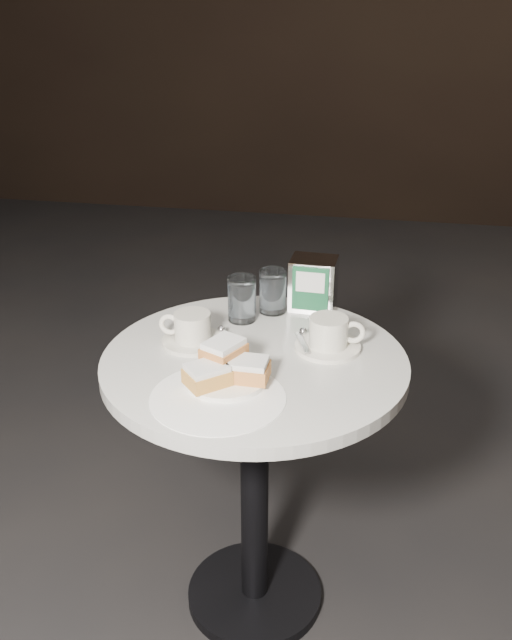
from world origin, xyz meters
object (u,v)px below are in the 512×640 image
object	(u,v)px
beignet_plate	(226,370)
napkin_dispenser	(313,284)
coffee_cup_left	(192,330)
water_glass_right	(273,292)
coffee_cup_right	(329,336)
cafe_table	(254,430)
water_glass_left	(242,299)

from	to	relation	value
beignet_plate	napkin_dispenser	xyz separation A→B (m)	(0.14, 0.42, 0.04)
coffee_cup_left	water_glass_right	bearing A→B (deg)	53.87
coffee_cup_right	cafe_table	bearing A→B (deg)	-161.76
water_glass_right	coffee_cup_left	bearing A→B (deg)	-126.76
beignet_plate	coffee_cup_right	distance (m)	0.28
coffee_cup_left	water_glass_right	xyz separation A→B (m)	(0.16, 0.21, 0.02)
cafe_table	coffee_cup_right	world-z (taller)	coffee_cup_right
cafe_table	beignet_plate	world-z (taller)	beignet_plate
coffee_cup_left	napkin_dispenser	distance (m)	0.36
coffee_cup_right	water_glass_left	world-z (taller)	water_glass_left
cafe_table	napkin_dispenser	xyz separation A→B (m)	(0.10, 0.30, 0.27)
coffee_cup_left	water_glass_left	distance (m)	0.17
beignet_plate	coffee_cup_right	size ratio (longest dim) A/B	1.36
coffee_cup_left	coffee_cup_right	size ratio (longest dim) A/B	0.94
water_glass_right	napkin_dispenser	world-z (taller)	napkin_dispenser
coffee_cup_right	water_glass_right	xyz separation A→B (m)	(-0.16, 0.18, 0.02)
cafe_table	water_glass_left	xyz separation A→B (m)	(-0.07, 0.19, 0.25)
coffee_cup_left	napkin_dispenser	world-z (taller)	napkin_dispenser
coffee_cup_left	napkin_dispenser	bearing A→B (deg)	45.13
beignet_plate	water_glass_left	bearing A→B (deg)	95.41
coffee_cup_left	napkin_dispenser	size ratio (longest dim) A/B	1.16
cafe_table	coffee_cup_right	size ratio (longest dim) A/B	4.40
napkin_dispenser	water_glass_left	bearing A→B (deg)	-145.09
coffee_cup_left	coffee_cup_right	distance (m)	0.32
cafe_table	coffee_cup_right	bearing A→B (deg)	24.10
cafe_table	coffee_cup_left	bearing A→B (deg)	164.44
water_glass_left	napkin_dispenser	size ratio (longest dim) A/B	0.84
cafe_table	coffee_cup_left	size ratio (longest dim) A/B	4.70
beignet_plate	water_glass_left	world-z (taller)	water_glass_left
napkin_dispenser	beignet_plate	bearing A→B (deg)	-105.46
beignet_plate	water_glass_left	size ratio (longest dim) A/B	2.01
beignet_plate	water_glass_right	xyz separation A→B (m)	(0.04, 0.38, 0.02)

